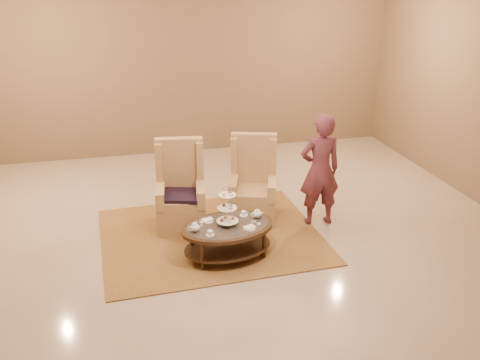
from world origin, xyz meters
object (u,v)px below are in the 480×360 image
object	(u,v)px
armchair_left	(181,197)
person	(320,170)
tea_table	(228,231)
armchair_right	(253,191)

from	to	relation	value
armchair_left	person	distance (m)	1.98
tea_table	armchair_right	xyz separation A→B (m)	(0.61, 1.05, 0.05)
tea_table	person	world-z (taller)	person
tea_table	person	xyz separation A→B (m)	(1.45, 0.63, 0.45)
armchair_right	tea_table	bearing A→B (deg)	-102.58
armchair_left	armchair_right	distance (m)	1.05
tea_table	armchair_right	distance (m)	1.21
armchair_right	armchair_left	bearing A→B (deg)	-162.08
tea_table	armchair_left	distance (m)	1.13
armchair_left	armchair_right	xyz separation A→B (m)	(1.05, 0.01, -0.01)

